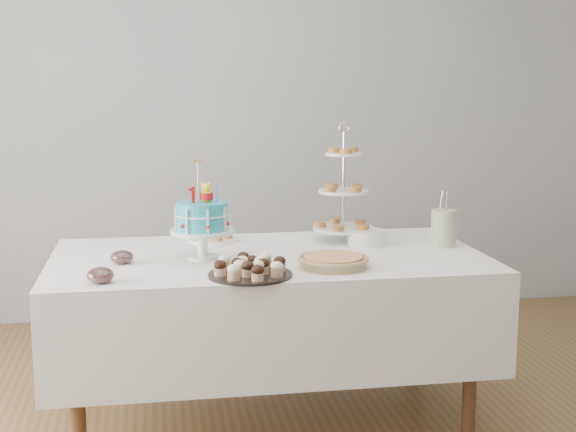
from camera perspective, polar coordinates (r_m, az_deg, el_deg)
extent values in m
cube|color=#929597|center=(5.20, -4.14, 7.55)|extent=(5.00, 0.04, 2.70)
cube|color=#929597|center=(1.29, 13.37, 0.57)|extent=(5.00, 0.04, 2.70)
cube|color=silver|center=(3.64, -1.38, -6.22)|extent=(1.92, 1.02, 0.45)
cylinder|color=#56361D|center=(3.34, -14.77, -11.87)|extent=(0.06, 0.06, 0.67)
cylinder|color=#56361D|center=(3.58, 12.84, -10.31)|extent=(0.06, 0.06, 0.67)
cylinder|color=#56361D|center=(4.04, -13.86, -8.02)|extent=(0.06, 0.06, 0.67)
cylinder|color=#56361D|center=(4.24, 9.02, -7.01)|extent=(0.06, 0.06, 0.67)
cylinder|color=#29A6B5|center=(3.49, -6.13, 0.02)|extent=(0.22, 0.22, 0.12)
torus|color=white|center=(3.49, -6.13, 0.12)|extent=(0.23, 0.23, 0.01)
cube|color=red|center=(3.46, -6.77, 1.51)|extent=(0.02, 0.02, 0.07)
cylinder|color=blue|center=(3.46, -5.08, 1.54)|extent=(0.01, 0.01, 0.07)
cylinder|color=silver|center=(3.49, -6.43, 2.43)|extent=(0.00, 0.00, 0.17)
cylinder|color=gold|center=(3.48, -6.46, 3.90)|extent=(0.04, 0.04, 0.01)
cylinder|color=black|center=(3.21, -2.70, -4.19)|extent=(0.34, 0.34, 0.01)
ellipsoid|color=black|center=(3.19, -3.88, -3.38)|extent=(0.05, 0.05, 0.04)
ellipsoid|color=#F9EFC1|center=(3.21, -1.54, -3.30)|extent=(0.05, 0.05, 0.04)
cylinder|color=tan|center=(3.36, 3.23, -3.35)|extent=(0.28, 0.28, 0.03)
cylinder|color=#B48146|center=(3.35, 3.23, -3.00)|extent=(0.25, 0.25, 0.02)
torus|color=tan|center=(3.36, 3.23, -3.06)|extent=(0.30, 0.30, 0.02)
cylinder|color=silver|center=(3.86, 3.98, 2.07)|extent=(0.01, 0.01, 0.53)
cylinder|color=white|center=(3.89, 3.94, -0.86)|extent=(0.30, 0.30, 0.01)
cylinder|color=white|center=(3.86, 3.97, 1.76)|extent=(0.24, 0.24, 0.01)
cylinder|color=white|center=(3.84, 4.01, 4.42)|extent=(0.18, 0.18, 0.01)
torus|color=silver|center=(3.83, 4.03, 6.28)|extent=(0.05, 0.01, 0.05)
cylinder|color=white|center=(3.81, 5.60, -1.53)|extent=(0.18, 0.18, 0.07)
cylinder|color=white|center=(3.91, -5.33, -1.68)|extent=(0.24, 0.24, 0.01)
ellipsoid|color=silver|center=(3.18, -13.19, -4.13)|extent=(0.11, 0.11, 0.06)
cylinder|color=#500A06|center=(3.18, -13.19, -4.22)|extent=(0.07, 0.07, 0.03)
ellipsoid|color=silver|center=(3.49, -11.72, -2.87)|extent=(0.10, 0.10, 0.06)
cylinder|color=#500A06|center=(3.49, -11.71, -2.95)|extent=(0.07, 0.07, 0.03)
cylinder|color=beige|center=(3.83, 11.01, -0.83)|extent=(0.12, 0.12, 0.17)
cylinder|color=beige|center=(3.83, 11.92, -0.64)|extent=(0.01, 0.01, 0.09)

